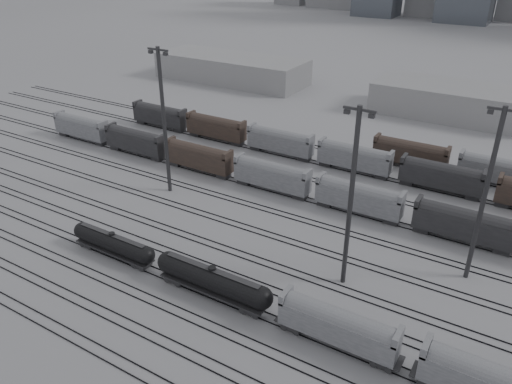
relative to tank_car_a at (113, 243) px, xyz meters
The scene contains 12 objects.
ground 18.58m from the tank_car_a, ahead, with size 900.00×900.00×0.00m, color #AEADB2.
tracks 24.83m from the tank_car_a, 41.85° to the left, with size 220.00×71.50×0.16m.
tank_car_a is the anchor object (origin of this frame).
tank_car_b 18.06m from the tank_car_a, ahead, with size 17.87×2.98×4.42m.
hopper_car_a 35.64m from the tank_car_a, ahead, with size 14.19×2.82×5.08m.
light_mast_b 25.10m from the tank_car_a, 108.20° to the left, with size 4.25×0.68×26.56m.
light_mast_c 35.55m from the tank_car_a, 20.46° to the left, with size 4.03×0.65×25.21m.
light_mast_d 52.05m from the tank_car_a, 25.29° to the left, with size 3.97×0.64×24.84m.
bg_string_near 40.74m from the tank_car_a, 49.56° to the left, with size 151.00×3.00×5.60m.
bg_string_mid 59.46m from the tank_car_a, 52.22° to the left, with size 151.00×3.00×5.60m.
warehouse_left 102.80m from the tank_car_a, 113.86° to the left, with size 50.00×18.00×8.00m, color #A2A2A5.
warehouse_mid 98.22m from the tank_car_a, 73.18° to the left, with size 40.00×18.00×8.00m, color #A2A2A5.
Camera 1 is at (31.77, -41.20, 42.59)m, focal length 35.00 mm.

